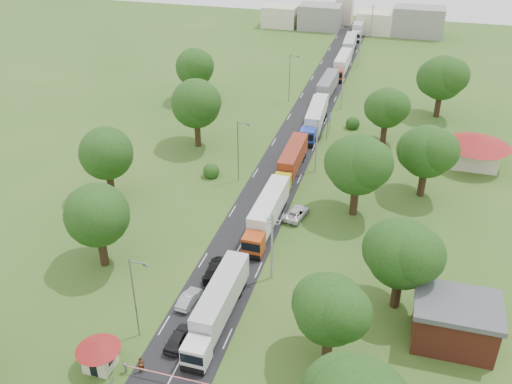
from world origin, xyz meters
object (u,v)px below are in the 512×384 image
(truck_0, at_px, (218,305))
(guard_booth, at_px, (98,351))
(car_lane_front, at_px, (179,338))
(car_lane_mid, at_px, (189,299))
(pedestrian_near, at_px, (141,365))
(info_sign, at_px, (329,121))
(boom_barrier, at_px, (155,373))

(truck_0, bearing_deg, guard_booth, -134.13)
(car_lane_front, distance_m, car_lane_mid, 6.22)
(car_lane_mid, relative_size, pedestrian_near, 2.38)
(info_sign, bearing_deg, truck_0, -93.82)
(pedestrian_near, bearing_deg, truck_0, 21.61)
(info_sign, xyz_separation_m, car_lane_front, (-6.20, -55.00, -2.24))
(car_lane_front, bearing_deg, info_sign, -93.41)
(info_sign, relative_size, car_lane_front, 0.92)
(car_lane_front, bearing_deg, car_lane_mid, -74.91)
(guard_booth, distance_m, info_sign, 61.27)
(guard_booth, distance_m, car_lane_mid, 12.21)
(boom_barrier, height_order, truck_0, truck_0)
(guard_booth, xyz_separation_m, car_lane_front, (6.20, 5.00, -1.40))
(car_lane_mid, bearing_deg, pedestrian_near, 91.52)
(info_sign, bearing_deg, pedestrian_near, -97.90)
(boom_barrier, xyz_separation_m, info_sign, (6.56, 60.00, 2.11))
(info_sign, height_order, pedestrian_near, info_sign)
(guard_booth, xyz_separation_m, truck_0, (9.01, 9.29, 0.06))
(car_lane_front, bearing_deg, pedestrian_near, 68.47)
(guard_booth, xyz_separation_m, car_lane_mid, (4.90, 11.08, -1.48))
(info_sign, bearing_deg, car_lane_mid, -98.72)
(boom_barrier, distance_m, pedestrian_near, 1.77)
(car_lane_front, height_order, car_lane_mid, car_lane_front)
(guard_booth, relative_size, car_lane_mid, 1.06)
(info_sign, relative_size, pedestrian_near, 2.36)
(car_lane_front, distance_m, pedestrian_near, 4.95)
(guard_booth, xyz_separation_m, info_sign, (12.40, 60.00, 0.84))
(boom_barrier, relative_size, info_sign, 2.25)
(boom_barrier, distance_m, guard_booth, 5.98)
(truck_0, height_order, car_lane_mid, truck_0)
(info_sign, xyz_separation_m, truck_0, (-3.39, -50.71, -0.78))
(boom_barrier, bearing_deg, car_lane_mid, 94.86)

